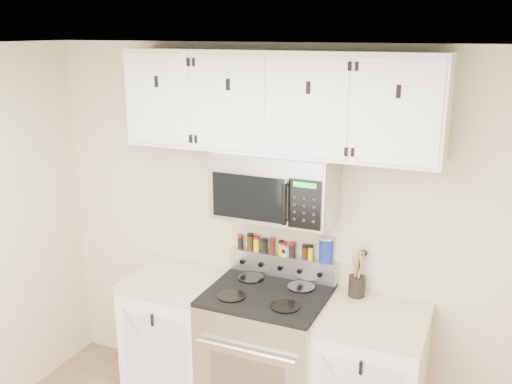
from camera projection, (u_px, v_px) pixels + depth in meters
back_wall at (285, 233)px, 3.86m from camera, size 3.50×0.01×2.50m
ceiling at (114, 54)px, 1.98m from camera, size 3.50×3.50×0.01m
range at (267, 355)px, 3.79m from camera, size 0.76×0.65×1.10m
base_cabinet_left at (179, 336)px, 4.08m from camera, size 0.64×0.62×0.92m
base_cabinet_right at (370, 381)px, 3.56m from camera, size 0.64×0.62×0.92m
microwave at (275, 185)px, 3.59m from camera, size 0.76×0.44×0.42m
upper_cabinets at (278, 102)px, 3.47m from camera, size 2.00×0.35×0.62m
utensil_crock at (357, 285)px, 3.66m from camera, size 0.11×0.11×0.31m
kitchen_timer at (285, 251)px, 3.86m from camera, size 0.07×0.06×0.06m
salt_canister at (326, 250)px, 3.74m from camera, size 0.09×0.09×0.17m
spice_jar_0 at (240, 241)px, 3.98m from camera, size 0.04×0.04×0.10m
spice_jar_1 at (250, 242)px, 3.95m from camera, size 0.05×0.05×0.12m
spice_jar_2 at (257, 243)px, 3.93m from camera, size 0.04×0.04×0.11m
spice_jar_3 at (264, 245)px, 3.91m from camera, size 0.05×0.05×0.10m
spice_jar_4 at (272, 245)px, 3.89m from camera, size 0.04×0.04×0.11m
spice_jar_5 at (281, 248)px, 3.86m from camera, size 0.04×0.04×0.10m
spice_jar_6 at (283, 248)px, 3.86m from camera, size 0.05×0.05×0.09m
spice_jar_7 at (292, 249)px, 3.83m from camera, size 0.05×0.05×0.10m
spice_jar_8 at (305, 252)px, 3.80m from camera, size 0.04×0.04×0.10m
spice_jar_9 at (311, 252)px, 3.78m from camera, size 0.04×0.04×0.10m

